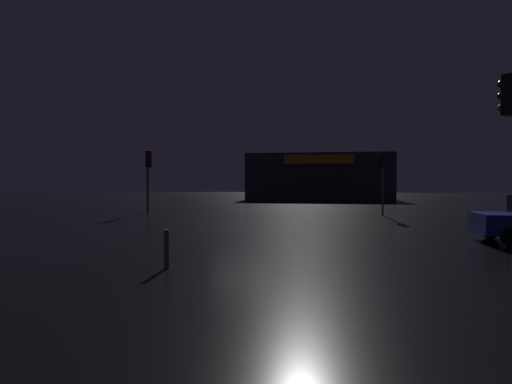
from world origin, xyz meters
TOP-DOWN VIEW (x-y plane):
  - ground_plane at (0.00, 0.00)m, footprint 120.00×120.00m
  - store_building at (3.57, 32.33)m, footprint 16.77×9.73m
  - traffic_signal_main at (-7.38, 6.93)m, footprint 0.42×0.42m
  - traffic_signal_opposite at (7.11, 7.20)m, footprint 0.42×0.42m
  - traffic_signal_cross_right at (7.50, -7.57)m, footprint 0.42×0.42m
  - bollard_kerb_a at (-0.21, -8.25)m, footprint 0.12×0.12m

SIDE VIEW (x-z plane):
  - ground_plane at x=0.00m, z-range 0.00..0.00m
  - bollard_kerb_a at x=-0.21m, z-range 0.00..0.91m
  - store_building at x=3.57m, z-range 0.00..5.35m
  - traffic_signal_main at x=-7.38m, z-range 0.78..4.76m
  - traffic_signal_opposite at x=7.11m, z-range 0.98..4.73m
  - traffic_signal_cross_right at x=7.50m, z-range 1.02..5.41m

